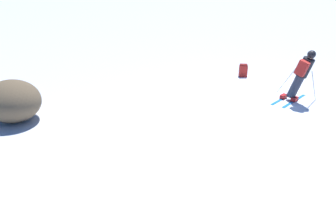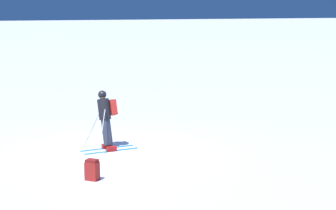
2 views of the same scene
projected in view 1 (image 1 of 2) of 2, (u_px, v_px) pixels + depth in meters
The scene contains 4 objects.
ground_plane at pixel (280, 97), 10.59m from camera, with size 300.00×300.00×0.00m, color white.
skier at pixel (301, 74), 9.83m from camera, with size 1.35×1.64×1.68m.
spare_backpack at pixel (243, 70), 12.77m from camera, with size 0.37×0.37×0.50m.
exposed_boulder_0 at pixel (13, 101), 8.69m from camera, with size 1.69×1.43×1.10m, color brown.
Camera 1 is at (-5.22, 9.24, 3.55)m, focal length 35.00 mm.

